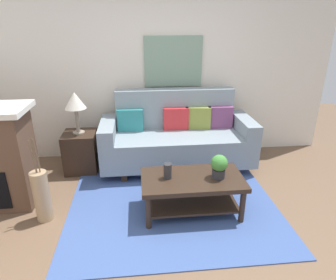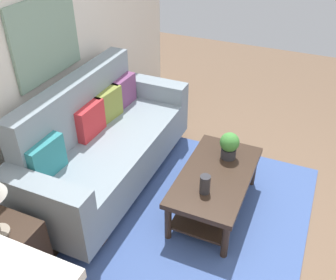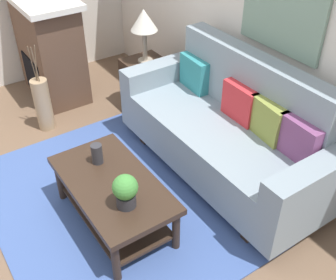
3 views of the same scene
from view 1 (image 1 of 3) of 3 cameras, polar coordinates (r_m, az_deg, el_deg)
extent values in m
plane|color=brown|center=(3.10, 2.23, -18.18)|extent=(9.17, 9.17, 0.00)
cube|color=silver|center=(4.50, -1.39, 13.83)|extent=(5.17, 0.10, 2.70)
cube|color=#3D5693|center=(3.49, 1.05, -12.81)|extent=(2.36, 1.87, 0.01)
cube|color=gray|center=(4.23, 1.78, -1.30)|extent=(1.71, 0.84, 0.40)
cube|color=gray|center=(4.37, 1.30, 6.17)|extent=(1.71, 0.20, 0.56)
cube|color=gray|center=(4.18, -11.28, -0.56)|extent=(0.20, 0.84, 0.60)
cube|color=gray|center=(4.42, 14.16, 0.45)|extent=(0.20, 0.84, 0.60)
cube|color=#332319|center=(4.31, -8.28, -4.87)|extent=(0.08, 0.74, 0.12)
cube|color=#332319|center=(4.50, 11.33, -3.91)|extent=(0.08, 0.74, 0.12)
cube|color=teal|center=(4.25, -7.24, 3.82)|extent=(0.37, 0.14, 0.32)
cube|color=red|center=(4.28, 1.50, 4.14)|extent=(0.36, 0.13, 0.32)
cube|color=olive|center=(4.33, 5.78, 4.26)|extent=(0.37, 0.16, 0.32)
cube|color=#7A4270|center=(4.41, 9.93, 4.35)|extent=(0.37, 0.14, 0.32)
cube|color=#332319|center=(3.24, 4.69, -7.56)|extent=(1.10, 0.60, 0.05)
cube|color=#332319|center=(3.39, 4.54, -11.74)|extent=(0.98, 0.50, 0.02)
cylinder|color=#332319|center=(3.10, -3.78, -13.79)|extent=(0.06, 0.06, 0.38)
cylinder|color=#332319|center=(3.27, 14.07, -12.36)|extent=(0.06, 0.06, 0.38)
cylinder|color=#332319|center=(3.52, -4.14, -9.00)|extent=(0.06, 0.06, 0.38)
cylinder|color=#332319|center=(3.67, 11.50, -8.01)|extent=(0.06, 0.06, 0.38)
cylinder|color=#2D2D33|center=(3.16, -0.07, -5.97)|extent=(0.09, 0.09, 0.17)
cylinder|color=#2D2D33|center=(3.24, 9.67, -6.32)|extent=(0.14, 0.14, 0.10)
sphere|color=#408738|center=(3.18, 9.81, -4.39)|extent=(0.18, 0.18, 0.18)
cube|color=#332319|center=(4.34, -16.34, -2.17)|extent=(0.44, 0.44, 0.56)
cylinder|color=gray|center=(4.24, -16.76, 1.41)|extent=(0.16, 0.16, 0.02)
cylinder|color=gray|center=(4.18, -17.01, 3.52)|extent=(0.05, 0.05, 0.35)
cone|color=beige|center=(4.11, -17.45, 7.28)|extent=(0.28, 0.28, 0.22)
cylinder|color=tan|center=(3.44, -23.06, -9.89)|extent=(0.17, 0.17, 0.57)
cylinder|color=brown|center=(3.23, -23.94, -2.88)|extent=(0.02, 0.02, 0.36)
cylinder|color=brown|center=(3.25, -24.36, -2.76)|extent=(0.01, 0.05, 0.36)
cylinder|color=brown|center=(3.22, -24.53, -3.02)|extent=(0.03, 0.03, 0.36)
cube|color=gray|center=(4.44, 1.02, 14.81)|extent=(0.84, 0.03, 0.71)
camera|label=2|loc=(2.95, -54.74, 24.80)|focal=40.33mm
camera|label=3|loc=(3.29, 55.13, 22.62)|focal=44.10mm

